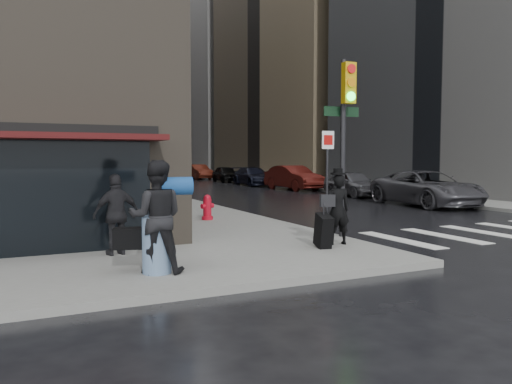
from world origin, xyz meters
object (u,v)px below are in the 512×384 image
parked_car_4 (226,174)px  parked_car_5 (199,172)px  parked_car_0 (427,188)px  parked_car_1 (352,183)px  man_jeans (156,217)px  fire_hydrant (207,208)px  parked_car_6 (188,170)px  parked_car_2 (293,178)px  traffic_light (344,123)px  parked_car_3 (253,176)px  man_greycoat (117,214)px  man_overcoat (335,213)px

parked_car_4 → parked_car_5: (-0.50, 6.11, 0.03)m
parked_car_0 → parked_car_1: size_ratio=1.34×
man_jeans → fire_hydrant: bearing=-98.8°
man_jeans → parked_car_6: size_ratio=0.39×
parked_car_1 → fire_hydrant: bearing=-142.1°
parked_car_2 → parked_car_6: 24.43m
parked_car_0 → parked_car_6: size_ratio=1.10×
traffic_light → parked_car_3: (8.99, 24.84, -2.38)m
fire_hydrant → parked_car_2: (11.11, 13.81, 0.31)m
man_greycoat → parked_car_5: 39.65m
traffic_light → parked_car_5: (8.61, 37.05, -2.35)m
man_jeans → fire_hydrant: (3.41, 6.84, -0.64)m
parked_car_0 → parked_car_6: (0.29, 36.64, -0.07)m
parked_car_3 → parked_car_0: bearing=-87.2°
man_greycoat → man_overcoat: bearing=158.2°
traffic_light → parked_car_3: size_ratio=0.92×
parked_car_0 → parked_car_6: parked_car_0 is taller
man_greycoat → parked_car_6: man_greycoat is taller
man_jeans → parked_car_3: size_ratio=0.41×
fire_hydrant → parked_car_1: (11.51, 7.70, 0.21)m
parked_car_2 → man_overcoat: bearing=-121.5°
man_jeans → man_greycoat: (-0.34, 2.01, -0.15)m
man_greycoat → parked_car_3: size_ratio=0.35×
man_jeans → man_greycoat: size_ratio=1.17×
fire_hydrant → man_greycoat: bearing=-127.8°
parked_car_3 → parked_car_5: bearing=93.9°
traffic_light → parked_car_3: traffic_light is taller
parked_car_0 → parked_car_2: (-0.05, 12.21, 0.02)m
traffic_light → parked_car_2: (9.15, 18.73, -2.27)m
man_jeans → traffic_light: bearing=-142.7°
man_overcoat → parked_car_0: 12.51m
man_greycoat → traffic_light: 6.08m
parked_car_3 → parked_car_4: bearing=91.0°
fire_hydrant → parked_car_3: (10.95, 19.92, 0.19)m
parked_car_0 → parked_car_2: parked_car_2 is taller
man_overcoat → traffic_light: size_ratio=0.40×
parked_car_0 → parked_car_4: parked_car_0 is taller
parked_car_2 → parked_car_3: 6.11m
parked_car_0 → parked_car_4: 24.43m
parked_car_2 → man_greycoat: bearing=-133.1°
parked_car_5 → parked_car_2: bearing=-90.6°
parked_car_3 → parked_car_6: parked_car_6 is taller
parked_car_0 → parked_car_6: 36.64m
man_overcoat → man_jeans: (-4.51, -1.02, 0.25)m
fire_hydrant → parked_car_4: size_ratio=0.20×
man_greycoat → parked_car_5: size_ratio=0.38×
man_greycoat → parked_car_0: 16.25m
parked_car_6 → parked_car_4: bearing=-95.2°
parked_car_0 → parked_car_4: bearing=95.4°
man_greycoat → parked_car_0: size_ratio=0.30×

